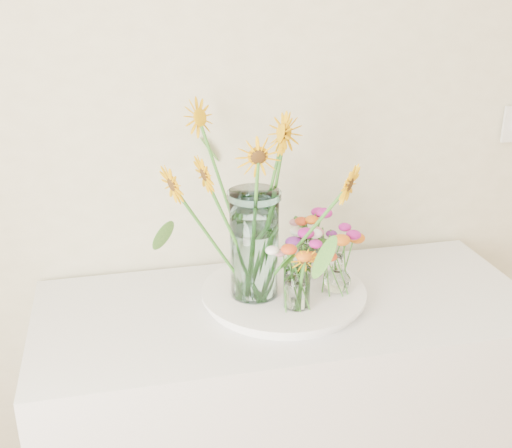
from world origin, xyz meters
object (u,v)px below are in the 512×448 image
mason_jar (254,245)px  small_vase_c (310,256)px  counter (285,432)px  small_vase_b (337,273)px  small_vase_a (297,287)px  tray (284,295)px

mason_jar → small_vase_c: bearing=24.3°
counter → small_vase_b: size_ratio=12.43×
small_vase_a → small_vase_c: (0.09, 0.18, 0.00)m
small_vase_a → small_vase_b: size_ratio=1.09×
tray → small_vase_c: 0.15m
small_vase_a → small_vase_b: small_vase_a is taller
tray → mason_jar: 0.19m
counter → small_vase_a: small_vase_a is taller
mason_jar → small_vase_c: 0.23m
tray → small_vase_b: (0.15, -0.03, 0.07)m
small_vase_a → small_vase_c: bearing=62.5°
tray → mason_jar: size_ratio=1.43×
counter → small_vase_c: size_ratio=10.91×
counter → mason_jar: (-0.09, 0.02, 0.63)m
tray → small_vase_c: small_vase_c is taller
tray → small_vase_b: 0.16m
counter → tray: (-0.00, 0.03, 0.46)m
counter → small_vase_a: (0.00, -0.07, 0.54)m
small_vase_b → small_vase_a: bearing=-154.7°
mason_jar → small_vase_b: bearing=-7.2°
tray → small_vase_c: bearing=38.6°
small_vase_c → small_vase_a: bearing=-117.5°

